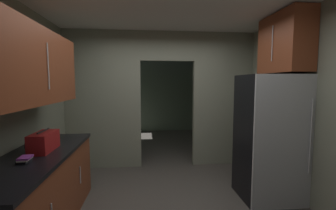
% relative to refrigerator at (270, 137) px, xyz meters
% --- Properties ---
extents(kitchen_overhead_slab, '(4.08, 7.42, 0.06)m').
position_rel_refrigerator_xyz_m(kitchen_overhead_slab, '(-1.44, 0.27, 1.79)').
color(kitchen_overhead_slab, silver).
extents(kitchen_partition, '(3.68, 0.12, 2.65)m').
position_rel_refrigerator_xyz_m(kitchen_partition, '(-1.48, 1.47, 0.52)').
color(kitchen_partition, gray).
rests_on(kitchen_partition, ground).
extents(adjoining_room_shell, '(3.68, 3.48, 2.65)m').
position_rel_refrigerator_xyz_m(adjoining_room_shell, '(-1.44, 3.78, 0.44)').
color(adjoining_room_shell, slate).
rests_on(adjoining_room_shell, ground).
extents(refrigerator, '(0.81, 0.72, 1.77)m').
position_rel_refrigerator_xyz_m(refrigerator, '(0.00, 0.00, 0.00)').
color(refrigerator, black).
rests_on(refrigerator, ground).
extents(lower_cabinet_run, '(0.68, 2.08, 0.89)m').
position_rel_refrigerator_xyz_m(lower_cabinet_run, '(-2.94, -0.53, -0.44)').
color(lower_cabinet_run, brown).
rests_on(lower_cabinet_run, ground).
extents(upper_cabinet_counterside, '(0.36, 1.87, 0.80)m').
position_rel_refrigerator_xyz_m(upper_cabinet_counterside, '(-2.94, -0.53, 0.94)').
color(upper_cabinet_counterside, brown).
extents(upper_cabinet_fridgeside, '(0.36, 0.89, 0.83)m').
position_rel_refrigerator_xyz_m(upper_cabinet_fridgeside, '(0.22, 0.10, 1.33)').
color(upper_cabinet_fridgeside, brown).
extents(boombox, '(0.21, 0.43, 0.24)m').
position_rel_refrigerator_xyz_m(boombox, '(-2.92, -0.37, 0.11)').
color(boombox, maroon).
rests_on(boombox, lower_cabinet_run).
extents(book_stack, '(0.13, 0.16, 0.06)m').
position_rel_refrigerator_xyz_m(book_stack, '(-2.93, -0.75, 0.03)').
color(book_stack, black).
rests_on(book_stack, lower_cabinet_run).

